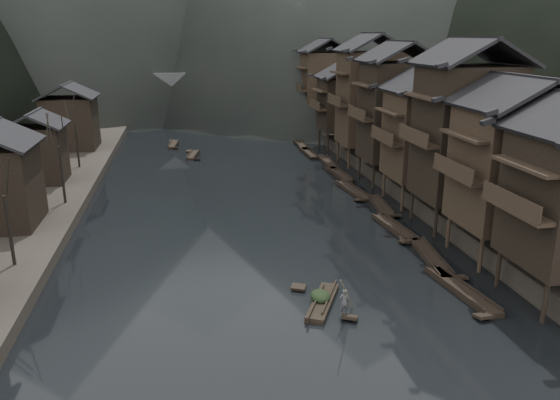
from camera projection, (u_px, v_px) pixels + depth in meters
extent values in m
plane|color=black|center=(269.00, 267.00, 38.68)|extent=(300.00, 300.00, 0.00)
cube|color=#2D2823|center=(458.00, 138.00, 81.92)|extent=(40.00, 200.00, 1.80)
cylinder|color=black|center=(545.00, 302.00, 30.87)|extent=(0.30, 0.30, 2.90)
cylinder|color=black|center=(498.00, 268.00, 35.39)|extent=(0.30, 0.30, 2.90)
cylinder|color=black|center=(537.00, 265.00, 35.85)|extent=(0.30, 0.30, 2.90)
cube|color=#33261C|center=(517.00, 209.00, 31.57)|extent=(1.20, 5.70, 0.25)
cylinder|color=#33261C|center=(481.00, 255.00, 37.46)|extent=(0.30, 0.30, 2.90)
cylinder|color=#33261C|center=(448.00, 231.00, 41.98)|extent=(0.30, 0.30, 2.90)
cylinder|color=#33261C|center=(517.00, 252.00, 37.92)|extent=(0.30, 0.30, 2.90)
cylinder|color=#33261C|center=(481.00, 229.00, 42.44)|extent=(0.30, 0.30, 2.90)
cube|color=#33261C|center=(512.00, 167.00, 38.63)|extent=(7.00, 6.00, 8.42)
cube|color=#33261C|center=(459.00, 175.00, 38.09)|extent=(1.20, 5.70, 0.25)
cylinder|color=black|center=(436.00, 222.00, 44.05)|extent=(0.30, 0.30, 2.90)
cylinder|color=black|center=(412.00, 204.00, 48.58)|extent=(0.30, 0.30, 2.90)
cylinder|color=black|center=(467.00, 220.00, 44.51)|extent=(0.30, 0.30, 2.90)
cylinder|color=black|center=(441.00, 203.00, 49.03)|extent=(0.30, 0.30, 2.90)
cube|color=black|center=(465.00, 133.00, 44.87)|extent=(7.00, 6.00, 10.86)
cube|color=#33261C|center=(419.00, 141.00, 44.36)|extent=(1.20, 5.70, 0.25)
cylinder|color=#33261C|center=(402.00, 198.00, 50.65)|extent=(0.30, 0.30, 2.90)
cylinder|color=#33261C|center=(384.00, 184.00, 55.17)|extent=(0.30, 0.30, 2.90)
cylinder|color=#33261C|center=(430.00, 196.00, 51.11)|extent=(0.30, 0.30, 2.90)
cylinder|color=#33261C|center=(410.00, 183.00, 55.63)|extent=(0.30, 0.30, 2.90)
cube|color=#33261C|center=(427.00, 135.00, 51.86)|extent=(7.00, 6.00, 8.14)
cube|color=#33261C|center=(387.00, 140.00, 51.31)|extent=(1.20, 5.70, 0.25)
cylinder|color=black|center=(373.00, 176.00, 58.18)|extent=(0.30, 0.30, 2.90)
cylinder|color=black|center=(359.00, 166.00, 62.71)|extent=(0.30, 0.30, 2.90)
cylinder|color=black|center=(398.00, 175.00, 58.64)|extent=(0.30, 0.30, 2.90)
cylinder|color=black|center=(382.00, 165.00, 63.16)|extent=(0.30, 0.30, 2.90)
cube|color=black|center=(396.00, 112.00, 59.07)|extent=(7.00, 6.00, 10.41)
cube|color=#33261C|center=(361.00, 117.00, 58.55)|extent=(1.20, 5.70, 0.25)
cylinder|color=#33261C|center=(349.00, 158.00, 66.66)|extent=(0.30, 0.30, 2.90)
cylinder|color=#33261C|center=(338.00, 150.00, 71.18)|extent=(0.30, 0.30, 2.90)
cylinder|color=#33261C|center=(370.00, 157.00, 67.12)|extent=(0.30, 0.30, 2.90)
cylinder|color=#33261C|center=(358.00, 150.00, 71.64)|extent=(0.30, 0.30, 2.90)
cube|color=#33261C|center=(369.00, 99.00, 67.42)|extent=(7.00, 6.00, 11.23)
cube|color=#33261C|center=(338.00, 104.00, 66.92)|extent=(1.20, 5.70, 0.25)
cylinder|color=black|center=(328.00, 143.00, 76.08)|extent=(0.30, 0.30, 2.90)
cylinder|color=black|center=(319.00, 137.00, 80.60)|extent=(0.30, 0.30, 2.90)
cylinder|color=black|center=(347.00, 142.00, 76.54)|extent=(0.30, 0.30, 2.90)
cylinder|color=black|center=(337.00, 136.00, 81.06)|extent=(0.30, 0.30, 2.90)
cube|color=black|center=(345.00, 105.00, 77.41)|extent=(7.00, 6.00, 7.33)
cube|color=#33261C|center=(318.00, 108.00, 76.85)|extent=(1.20, 5.70, 0.25)
cylinder|color=#33261C|center=(309.00, 129.00, 87.39)|extent=(0.30, 0.30, 2.90)
cylinder|color=#33261C|center=(302.00, 124.00, 91.91)|extent=(0.30, 0.30, 2.90)
cylinder|color=#33261C|center=(325.00, 128.00, 87.84)|extent=(0.30, 0.30, 2.90)
cylinder|color=#33261C|center=(318.00, 124.00, 92.37)|extent=(0.30, 0.30, 2.90)
cube|color=#33261C|center=(325.00, 86.00, 88.26)|extent=(7.00, 6.00, 10.44)
cube|color=#33261C|center=(300.00, 90.00, 87.75)|extent=(1.20, 5.70, 0.25)
cube|color=black|center=(39.00, 152.00, 56.68)|extent=(5.00, 5.00, 5.80)
cube|color=black|center=(71.00, 121.00, 73.49)|extent=(6.50, 6.50, 6.80)
cylinder|color=black|center=(12.00, 227.00, 36.04)|extent=(0.24, 0.24, 4.86)
cylinder|color=black|center=(57.00, 173.00, 49.43)|extent=(0.24, 0.24, 5.24)
cylinder|color=black|center=(84.00, 143.00, 63.18)|extent=(0.24, 0.24, 5.16)
cube|color=black|center=(461.00, 290.00, 34.85)|extent=(1.92, 7.20, 0.30)
cube|color=black|center=(461.00, 288.00, 34.80)|extent=(1.95, 7.07, 0.10)
cube|color=black|center=(443.00, 267.00, 38.07)|extent=(1.03, 0.98, 0.35)
cube|color=black|center=(483.00, 315.00, 31.55)|extent=(1.03, 0.98, 0.35)
cube|color=black|center=(430.00, 258.00, 39.94)|extent=(1.96, 7.63, 0.30)
cube|color=black|center=(431.00, 255.00, 39.89)|extent=(2.00, 7.48, 0.10)
cube|color=black|center=(406.00, 239.00, 43.22)|extent=(1.04, 1.03, 0.36)
cube|color=black|center=(460.00, 276.00, 36.58)|extent=(1.04, 1.03, 0.36)
cube|color=black|center=(394.00, 228.00, 46.02)|extent=(1.72, 6.87, 0.30)
cube|color=black|center=(394.00, 226.00, 45.97)|extent=(1.76, 6.74, 0.10)
cube|color=black|center=(384.00, 214.00, 49.09)|extent=(1.01, 0.92, 0.35)
cube|color=black|center=(406.00, 241.00, 42.87)|extent=(1.01, 0.92, 0.35)
cube|color=black|center=(380.00, 206.00, 52.04)|extent=(1.78, 6.72, 0.30)
cube|color=black|center=(380.00, 204.00, 51.99)|extent=(1.83, 6.59, 0.10)
cube|color=black|center=(366.00, 195.00, 54.94)|extent=(1.01, 0.91, 0.34)
cube|color=black|center=(396.00, 214.00, 49.07)|extent=(1.01, 0.91, 0.34)
cube|color=black|center=(353.00, 191.00, 57.01)|extent=(1.76, 7.21, 0.30)
cube|color=black|center=(353.00, 189.00, 56.95)|extent=(1.81, 7.07, 0.10)
cube|color=black|center=(346.00, 181.00, 60.23)|extent=(1.01, 0.96, 0.35)
cube|color=black|center=(360.00, 199.00, 53.70)|extent=(1.01, 0.96, 0.35)
cube|color=black|center=(339.00, 174.00, 63.70)|extent=(1.47, 7.16, 0.30)
cube|color=black|center=(339.00, 173.00, 63.65)|extent=(1.52, 7.02, 0.10)
cube|color=black|center=(333.00, 166.00, 66.90)|extent=(0.98, 0.92, 0.35)
cube|color=black|center=(346.00, 181.00, 60.42)|extent=(0.98, 0.92, 0.35)
cube|color=black|center=(328.00, 163.00, 69.35)|extent=(1.29, 7.70, 0.30)
cube|color=black|center=(328.00, 162.00, 69.30)|extent=(1.34, 7.54, 0.10)
cube|color=black|center=(320.00, 156.00, 72.76)|extent=(0.96, 0.96, 0.37)
cube|color=black|center=(337.00, 169.00, 65.86)|extent=(0.96, 0.96, 0.37)
cube|color=black|center=(308.00, 153.00, 75.25)|extent=(1.28, 6.72, 0.30)
cube|color=black|center=(308.00, 152.00, 75.19)|extent=(1.33, 6.59, 0.10)
cube|color=black|center=(304.00, 147.00, 78.25)|extent=(0.96, 0.85, 0.34)
cube|color=black|center=(313.00, 157.00, 72.17)|extent=(0.96, 0.85, 0.34)
cube|color=black|center=(302.00, 146.00, 80.01)|extent=(1.31, 6.98, 0.30)
cube|color=black|center=(302.00, 145.00, 79.96)|extent=(1.36, 6.85, 0.10)
cube|color=black|center=(296.00, 141.00, 83.10)|extent=(0.96, 0.88, 0.35)
cube|color=black|center=(307.00, 149.00, 76.85)|extent=(0.96, 0.88, 0.35)
cube|color=black|center=(294.00, 138.00, 86.08)|extent=(1.62, 7.04, 0.30)
cube|color=black|center=(294.00, 137.00, 86.02)|extent=(1.67, 6.91, 0.10)
cube|color=black|center=(289.00, 133.00, 89.14)|extent=(1.00, 0.92, 0.35)
cube|color=black|center=(300.00, 141.00, 82.93)|extent=(1.00, 0.92, 0.35)
cube|color=black|center=(294.00, 133.00, 90.67)|extent=(1.57, 6.19, 0.30)
cube|color=black|center=(294.00, 132.00, 90.61)|extent=(1.62, 6.08, 0.10)
cube|color=black|center=(292.00, 129.00, 93.43)|extent=(0.99, 0.83, 0.33)
cube|color=black|center=(296.00, 135.00, 87.83)|extent=(0.99, 0.83, 0.33)
cube|color=black|center=(193.00, 155.00, 73.81)|extent=(1.94, 5.27, 0.30)
cube|color=black|center=(193.00, 154.00, 73.76)|extent=(1.97, 5.17, 0.10)
cube|color=black|center=(189.00, 151.00, 75.99)|extent=(0.95, 0.79, 0.31)
cube|color=black|center=(197.00, 158.00, 71.55)|extent=(0.95, 0.79, 0.31)
cube|color=black|center=(174.00, 145.00, 80.84)|extent=(1.49, 5.57, 0.30)
cube|color=black|center=(173.00, 143.00, 80.78)|extent=(1.53, 5.47, 0.10)
cube|color=black|center=(172.00, 140.00, 83.24)|extent=(0.91, 0.76, 0.31)
cube|color=black|center=(175.00, 147.00, 78.36)|extent=(0.91, 0.76, 0.31)
cube|color=black|center=(256.00, 126.00, 97.02)|extent=(3.55, 4.40, 0.30)
cube|color=black|center=(256.00, 125.00, 96.97)|extent=(3.53, 4.35, 0.10)
cube|color=black|center=(248.00, 124.00, 98.49)|extent=(1.03, 0.97, 0.29)
cube|color=black|center=(265.00, 127.00, 95.47)|extent=(1.03, 0.97, 0.29)
cube|color=black|center=(215.00, 118.00, 106.99)|extent=(1.45, 4.73, 0.30)
cube|color=black|center=(215.00, 117.00, 106.94)|extent=(1.49, 4.64, 0.10)
cube|color=black|center=(216.00, 115.00, 109.08)|extent=(0.90, 0.66, 0.29)
cube|color=black|center=(215.00, 119.00, 104.82)|extent=(0.90, 0.66, 0.29)
cube|color=#4C4C4F|center=(211.00, 81.00, 104.40)|extent=(40.00, 6.00, 1.60)
cube|color=#4C4C4F|center=(211.00, 75.00, 101.48)|extent=(40.00, 0.50, 1.00)
cube|color=#4C4C4F|center=(210.00, 73.00, 106.57)|extent=(40.00, 0.50, 1.00)
cube|color=#4C4C4F|center=(137.00, 104.00, 103.24)|extent=(3.20, 6.00, 6.40)
cube|color=#4C4C4F|center=(188.00, 103.00, 104.82)|extent=(3.20, 6.00, 6.40)
cube|color=#4C4C4F|center=(235.00, 102.00, 106.32)|extent=(3.20, 6.00, 6.40)
cube|color=#4C4C4F|center=(282.00, 101.00, 107.90)|extent=(3.20, 6.00, 6.40)
cube|color=black|center=(323.00, 302.00, 33.30)|extent=(3.17, 4.98, 0.30)
cube|color=black|center=(323.00, 300.00, 33.25)|extent=(3.17, 4.91, 0.10)
cube|color=black|center=(299.00, 286.00, 35.12)|extent=(1.10, 0.97, 0.30)
cube|color=black|center=(350.00, 316.00, 31.40)|extent=(1.10, 0.97, 0.30)
ellipsoid|color=black|center=(320.00, 291.00, 33.31)|extent=(1.20, 1.57, 0.72)
imported|color=#505053|center=(344.00, 298.00, 31.51)|extent=(0.62, 0.44, 1.59)
cylinder|color=#8C7A51|center=(349.00, 257.00, 30.81)|extent=(1.80, 2.72, 3.50)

